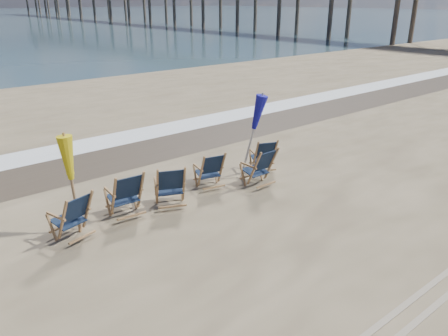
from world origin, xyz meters
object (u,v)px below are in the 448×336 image
object	(u,v)px
beach_chair_1	(141,192)
umbrella_blue	(251,115)
beach_chair_0	(88,211)
beach_chair_4	(272,165)
beach_chair_2	(184,185)
beach_chair_5	(274,155)
umbrella_yellow	(70,163)
beach_chair_3	(222,169)

from	to	relation	value
beach_chair_1	umbrella_blue	world-z (taller)	umbrella_blue
beach_chair_0	beach_chair_4	world-z (taller)	beach_chair_4
beach_chair_2	umbrella_blue	size ratio (longest dim) A/B	0.47
beach_chair_1	beach_chair_2	world-z (taller)	beach_chair_1
beach_chair_5	umbrella_blue	world-z (taller)	umbrella_blue
beach_chair_0	umbrella_yellow	xyz separation A→B (m)	(-0.15, 0.24, 0.95)
beach_chair_1	umbrella_yellow	xyz separation A→B (m)	(-1.36, 0.14, 0.92)
beach_chair_3	umbrella_blue	world-z (taller)	umbrella_blue
beach_chair_4	beach_chair_3	bearing A→B (deg)	-29.98
beach_chair_0	beach_chair_2	distance (m)	2.13
umbrella_yellow	beach_chair_4	bearing A→B (deg)	-8.55
beach_chair_0	umbrella_blue	bearing A→B (deg)	166.69
beach_chair_4	beach_chair_5	distance (m)	0.89
beach_chair_0	beach_chair_1	distance (m)	1.21
beach_chair_1	beach_chair_5	world-z (taller)	beach_chair_1
beach_chair_2	beach_chair_4	size ratio (longest dim) A/B	1.01
umbrella_yellow	beach_chair_0	bearing A→B (deg)	-57.31
beach_chair_5	umbrella_blue	bearing A→B (deg)	19.92
beach_chair_2	beach_chair_3	world-z (taller)	beach_chair_2
beach_chair_0	umbrella_blue	world-z (taller)	umbrella_blue
beach_chair_3	beach_chair_4	bearing A→B (deg)	162.61
umbrella_blue	beach_chair_3	bearing A→B (deg)	179.95
beach_chair_4	umbrella_yellow	distance (m)	4.82
beach_chair_3	beach_chair_5	world-z (taller)	beach_chair_3
beach_chair_0	beach_chair_3	distance (m)	3.45
beach_chair_0	beach_chair_3	size ratio (longest dim) A/B	1.04
beach_chair_4	beach_chair_5	xyz separation A→B (m)	(0.68, 0.57, -0.04)
beach_chair_2	beach_chair_4	world-z (taller)	beach_chair_2
beach_chair_3	beach_chair_1	bearing A→B (deg)	14.24
beach_chair_1	beach_chair_5	distance (m)	3.99
beach_chair_1	beach_chair_3	world-z (taller)	beach_chair_1
beach_chair_0	beach_chair_3	bearing A→B (deg)	167.24
beach_chair_0	beach_chair_1	size ratio (longest dim) A/B	0.94
beach_chair_1	beach_chair_2	xyz separation A→B (m)	(0.91, -0.27, -0.02)
beach_chair_1	beach_chair_4	size ratio (longest dim) A/B	1.04
beach_chair_5	umbrella_blue	xyz separation A→B (m)	(-0.83, 0.05, 1.20)
beach_chair_1	beach_chair_2	bearing A→B (deg)	168.13
beach_chair_0	beach_chair_1	bearing A→B (deg)	169.30
beach_chair_5	umbrella_yellow	size ratio (longest dim) A/B	0.48
umbrella_blue	beach_chair_4	bearing A→B (deg)	-76.26
beach_chair_2	umbrella_yellow	size ratio (longest dim) A/B	0.53
beach_chair_2	umbrella_blue	bearing A→B (deg)	-147.90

